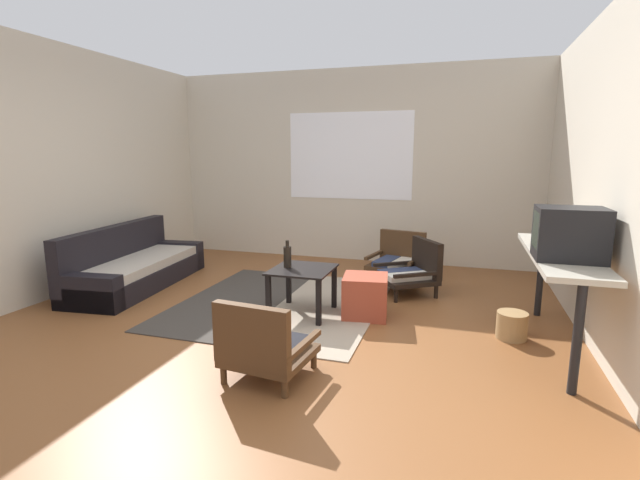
% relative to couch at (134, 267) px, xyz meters
% --- Properties ---
extents(ground_plane, '(7.80, 7.80, 0.00)m').
position_rel_couch_xyz_m(ground_plane, '(2.07, -0.90, -0.22)').
color(ground_plane, brown).
extents(far_wall_with_window, '(5.60, 0.13, 2.70)m').
position_rel_couch_xyz_m(far_wall_with_window, '(2.07, 2.16, 1.13)').
color(far_wall_with_window, beige).
rests_on(far_wall_with_window, ground).
extents(side_wall_right, '(0.12, 6.60, 2.70)m').
position_rel_couch_xyz_m(side_wall_right, '(4.73, -0.60, 1.13)').
color(side_wall_right, beige).
rests_on(side_wall_right, ground).
extents(side_wall_left, '(0.12, 6.60, 2.70)m').
position_rel_couch_xyz_m(side_wall_left, '(-0.59, -0.60, 1.13)').
color(side_wall_left, beige).
rests_on(side_wall_left, ground).
extents(area_rug, '(2.00, 2.28, 0.01)m').
position_rel_couch_xyz_m(area_rug, '(1.89, -0.11, -0.22)').
color(area_rug, '#38332D').
rests_on(area_rug, ground).
extents(couch, '(0.90, 2.01, 0.71)m').
position_rel_couch_xyz_m(couch, '(0.00, 0.00, 0.00)').
color(couch, black).
rests_on(couch, ground).
extents(coffee_table, '(0.57, 0.60, 0.46)m').
position_rel_couch_xyz_m(coffee_table, '(2.22, -0.34, 0.14)').
color(coffee_table, black).
rests_on(coffee_table, ground).
extents(armchair_by_window, '(0.70, 0.67, 0.58)m').
position_rel_couch_xyz_m(armchair_by_window, '(2.91, 1.25, 0.04)').
color(armchair_by_window, '#472D19').
rests_on(armchair_by_window, ground).
extents(armchair_striped_foreground, '(0.60, 0.59, 0.59)m').
position_rel_couch_xyz_m(armchair_striped_foreground, '(2.41, -1.67, 0.03)').
color(armchair_striped_foreground, '#472D19').
rests_on(armchair_striped_foreground, ground).
extents(armchair_corner, '(0.78, 0.78, 0.60)m').
position_rel_couch_xyz_m(armchair_corner, '(3.16, 0.67, 0.04)').
color(armchair_corner, black).
rests_on(armchair_corner, ground).
extents(ottoman_orange, '(0.47, 0.47, 0.40)m').
position_rel_couch_xyz_m(ottoman_orange, '(2.80, -0.21, -0.02)').
color(ottoman_orange, '#993D28').
rests_on(ottoman_orange, ground).
extents(console_shelf, '(0.44, 1.67, 0.78)m').
position_rel_couch_xyz_m(console_shelf, '(4.39, -0.46, 0.48)').
color(console_shelf, '#B2AD9E').
rests_on(console_shelf, ground).
extents(crt_television, '(0.46, 0.36, 0.38)m').
position_rel_couch_xyz_m(crt_television, '(4.38, -0.74, 0.75)').
color(crt_television, black).
rests_on(crt_television, console_shelf).
extents(clay_vase, '(0.21, 0.21, 0.31)m').
position_rel_couch_xyz_m(clay_vase, '(4.39, -0.12, 0.67)').
color(clay_vase, '#935B38').
rests_on(clay_vase, console_shelf).
extents(glass_bottle, '(0.08, 0.08, 0.26)m').
position_rel_couch_xyz_m(glass_bottle, '(2.06, -0.34, 0.34)').
color(glass_bottle, black).
rests_on(glass_bottle, coffee_table).
extents(wicker_basket, '(0.25, 0.25, 0.23)m').
position_rel_couch_xyz_m(wicker_basket, '(4.09, -0.38, -0.11)').
color(wicker_basket, '#9E7A4C').
rests_on(wicker_basket, ground).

